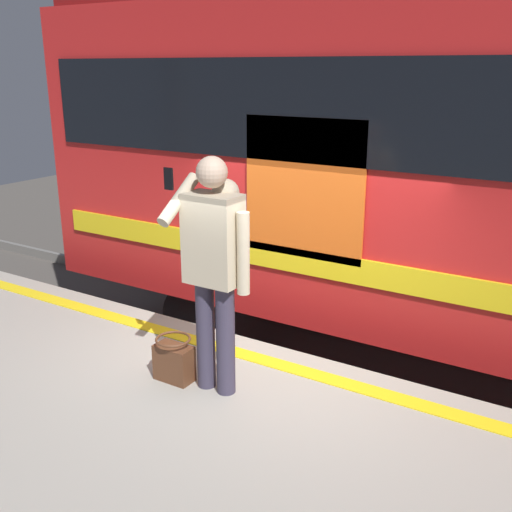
# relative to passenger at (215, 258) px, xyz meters

# --- Properties ---
(ground_plane) EXTENTS (26.70, 26.70, 0.00)m
(ground_plane) POSITION_rel_passenger_xyz_m (0.01, -0.87, -2.08)
(ground_plane) COLOR #4C4742
(safety_line) EXTENTS (17.44, 0.16, 0.01)m
(safety_line) POSITION_rel_passenger_xyz_m (0.01, -0.57, -1.04)
(safety_line) COLOR yellow
(safety_line) RESTS_ON platform
(track_rail_near) EXTENTS (23.14, 0.08, 0.16)m
(track_rail_near) POSITION_rel_passenger_xyz_m (0.01, -2.15, -2.00)
(track_rail_near) COLOR slate
(track_rail_near) RESTS_ON ground
(track_rail_far) EXTENTS (23.14, 0.08, 0.16)m
(track_rail_far) POSITION_rel_passenger_xyz_m (0.01, -3.59, -2.00)
(track_rail_far) COLOR slate
(track_rail_far) RESTS_ON ground
(passenger) EXTENTS (0.57, 0.55, 1.76)m
(passenger) POSITION_rel_passenger_xyz_m (0.00, 0.00, 0.00)
(passenger) COLOR #383347
(passenger) RESTS_ON platform
(handbag) EXTENTS (0.30, 0.28, 0.36)m
(handbag) POSITION_rel_passenger_xyz_m (0.36, 0.07, -0.88)
(handbag) COLOR #59331E
(handbag) RESTS_ON platform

